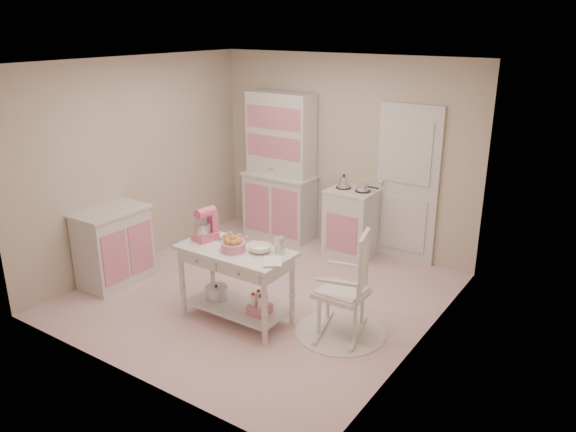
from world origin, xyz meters
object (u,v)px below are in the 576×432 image
(base_cabinet, at_px, (114,247))
(stand_mixer, at_px, (205,225))
(stove, at_px, (352,223))
(work_table, at_px, (236,284))
(hutch, at_px, (279,167))
(rocking_chair, at_px, (342,284))
(bread_basket, at_px, (233,247))

(base_cabinet, relative_size, stand_mixer, 2.71)
(stove, bearing_deg, work_table, -94.91)
(hutch, distance_m, rocking_chair, 2.83)
(hutch, distance_m, stove, 1.33)
(work_table, distance_m, bread_basket, 0.45)
(hutch, xyz_separation_m, bread_basket, (1.03, -2.30, -0.19))
(work_table, bearing_deg, stand_mixer, 177.27)
(hutch, relative_size, bread_basket, 8.32)
(base_cabinet, distance_m, stand_mixer, 1.44)
(work_table, xyz_separation_m, bread_basket, (0.02, -0.05, 0.45))
(stand_mixer, bearing_deg, base_cabinet, -165.49)
(stove, distance_m, stand_mixer, 2.32)
(hutch, distance_m, work_table, 2.54)
(work_table, bearing_deg, hutch, 114.24)
(stand_mixer, bearing_deg, bread_basket, -0.59)
(hutch, distance_m, bread_basket, 2.52)
(bread_basket, bearing_deg, stove, 85.71)
(rocking_chair, distance_m, stand_mixer, 1.56)
(base_cabinet, height_order, rocking_chair, rocking_chair)
(base_cabinet, height_order, bread_basket, base_cabinet)
(stove, height_order, work_table, stove)
(hutch, distance_m, stand_mixer, 2.30)
(rocking_chair, bearing_deg, hutch, 122.68)
(work_table, bearing_deg, rocking_chair, 19.07)
(stand_mixer, distance_m, bread_basket, 0.46)
(stand_mixer, xyz_separation_m, bread_basket, (0.44, -0.07, -0.12))
(hutch, height_order, work_table, hutch)
(work_table, bearing_deg, base_cabinet, -176.02)
(stove, bearing_deg, rocking_chair, -64.95)
(rocking_chair, xyz_separation_m, stand_mixer, (-1.47, -0.34, 0.42))
(work_table, bearing_deg, stove, 85.09)
(rocking_chair, distance_m, bread_basket, 1.14)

